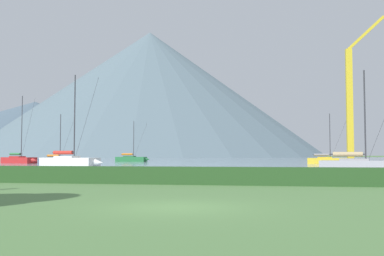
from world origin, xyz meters
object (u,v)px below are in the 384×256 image
Objects in this scene: sailboat_slip_5 at (19,159)px; sailboat_slip_9 at (132,159)px; dock_crane at (351,115)px; sailboat_slip_3 at (58,161)px; sailboat_slip_7 at (71,161)px; sailboat_slip_2 at (328,160)px; sailboat_slip_4 at (360,165)px.

sailboat_slip_5 is 1.36× the size of sailboat_slip_9.
sailboat_slip_5 is at bearing 164.63° from dock_crane.
sailboat_slip_9 is 55.64m from dock_crane.
sailboat_slip_3 is 15.30m from sailboat_slip_7.
sailboat_slip_2 is 54.86m from sailboat_slip_5.
sailboat_slip_4 is 19.82m from dock_crane.
sailboat_slip_5 is (-54.74, -3.72, 0.07)m from sailboat_slip_2.
sailboat_slip_3 is 44.58m from dock_crane.
dock_crane reaches higher than sailboat_slip_9.
sailboat_slip_5 reaches higher than sailboat_slip_7.
sailboat_slip_3 is 48.43m from sailboat_slip_4.
sailboat_slip_7 reaches higher than sailboat_slip_2.
sailboat_slip_5 reaches higher than sailboat_slip_3.
sailboat_slip_4 is 63.40m from sailboat_slip_5.
sailboat_slip_7 is at bearing -46.98° from sailboat_slip_3.
sailboat_slip_3 is at bearing -90.78° from sailboat_slip_9.
sailboat_slip_9 is at bearing 74.22° from sailboat_slip_5.
sailboat_slip_9 is (-5.59, 43.62, -0.10)m from sailboat_slip_7.
sailboat_slip_7 reaches higher than sailboat_slip_3.
sailboat_slip_2 is 0.72× the size of sailboat_slip_7.
sailboat_slip_5 is 29.82m from sailboat_slip_7.
sailboat_slip_2 is 37.75m from sailboat_slip_4.
sailboat_slip_9 is at bearing 138.13° from dock_crane.
sailboat_slip_7 is (-34.63, -25.73, 0.13)m from sailboat_slip_2.
sailboat_slip_9 is (-38.98, 55.62, -0.01)m from sailboat_slip_4.
sailboat_slip_7 is 36.71m from dock_crane.
sailboat_slip_2 is 44.61m from sailboat_slip_3.
dock_crane is (0.95, -19.02, 6.18)m from sailboat_slip_2.
dock_crane is (43.69, -6.25, 6.24)m from sailboat_slip_3.
sailboat_slip_7 is 43.98m from sailboat_slip_9.
sailboat_slip_3 is at bearing 134.73° from sailboat_slip_7.
sailboat_slip_3 is 0.88× the size of sailboat_slip_9.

